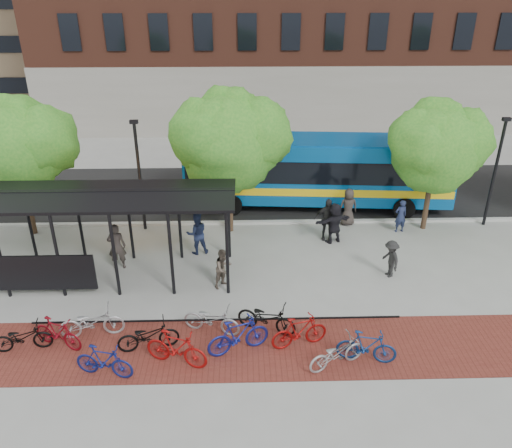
{
  "coord_description": "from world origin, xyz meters",
  "views": [
    {
      "loc": [
        -2.4,
        -17.39,
        10.38
      ],
      "look_at": [
        -1.9,
        0.65,
        1.6
      ],
      "focal_mm": 35.0,
      "sensor_mm": 36.0,
      "label": 1
    }
  ],
  "objects_px": {
    "bike_5": "(176,348)",
    "pedestrian_8": "(223,268)",
    "bike_8": "(266,318)",
    "bike_9": "(299,332)",
    "lamp_post_right": "(495,170)",
    "pedestrian_6": "(348,207)",
    "bike_1": "(58,333)",
    "pedestrian_9": "(391,259)",
    "bike_6": "(212,319)",
    "pedestrian_5": "(335,223)",
    "tree_a": "(18,143)",
    "lamp_post_left": "(139,173)",
    "bike_10": "(337,353)",
    "bike_4": "(148,336)",
    "bike_11": "(366,347)",
    "pedestrian_7": "(401,216)",
    "pedestrian_1": "(117,246)",
    "bus_shelter": "(87,205)",
    "tree_c": "(438,144)",
    "bike_0": "(22,337)",
    "tree_b": "(231,136)",
    "pedestrian_2": "(197,233)",
    "pedestrian_4": "(327,219)",
    "bike_2": "(92,322)",
    "bike_3": "(104,361)"
  },
  "relations": [
    {
      "from": "lamp_post_left",
      "to": "bike_11",
      "type": "height_order",
      "value": "lamp_post_left"
    },
    {
      "from": "bike_8",
      "to": "pedestrian_8",
      "type": "relative_size",
      "value": 1.3
    },
    {
      "from": "bike_9",
      "to": "bike_5",
      "type": "bearing_deg",
      "value": 85.87
    },
    {
      "from": "bike_10",
      "to": "bike_4",
      "type": "bearing_deg",
      "value": 56.35
    },
    {
      "from": "bike_5",
      "to": "pedestrian_8",
      "type": "relative_size",
      "value": 1.28
    },
    {
      "from": "bike_5",
      "to": "bike_8",
      "type": "bearing_deg",
      "value": -41.75
    },
    {
      "from": "tree_b",
      "to": "lamp_post_left",
      "type": "distance_m",
      "value": 4.45
    },
    {
      "from": "pedestrian_9",
      "to": "bike_8",
      "type": "bearing_deg",
      "value": -69.89
    },
    {
      "from": "tree_a",
      "to": "bike_1",
      "type": "height_order",
      "value": "tree_a"
    },
    {
      "from": "pedestrian_7",
      "to": "bike_1",
      "type": "bearing_deg",
      "value": 19.41
    },
    {
      "from": "bike_4",
      "to": "pedestrian_1",
      "type": "relative_size",
      "value": 0.98
    },
    {
      "from": "bike_1",
      "to": "pedestrian_4",
      "type": "height_order",
      "value": "pedestrian_4"
    },
    {
      "from": "bike_5",
      "to": "bike_8",
      "type": "height_order",
      "value": "bike_5"
    },
    {
      "from": "bike_11",
      "to": "tree_c",
      "type": "bearing_deg",
      "value": -16.11
    },
    {
      "from": "lamp_post_right",
      "to": "bike_1",
      "type": "bearing_deg",
      "value": -154.18
    },
    {
      "from": "lamp_post_right",
      "to": "pedestrian_1",
      "type": "xyz_separation_m",
      "value": [
        -16.43,
        -3.52,
        -1.78
      ]
    },
    {
      "from": "pedestrian_2",
      "to": "pedestrian_9",
      "type": "relative_size",
      "value": 1.21
    },
    {
      "from": "tree_a",
      "to": "bus_shelter",
      "type": "bearing_deg",
      "value": -45.4
    },
    {
      "from": "bike_8",
      "to": "bike_9",
      "type": "height_order",
      "value": "bike_9"
    },
    {
      "from": "lamp_post_right",
      "to": "bike_2",
      "type": "bearing_deg",
      "value": -154.39
    },
    {
      "from": "lamp_post_right",
      "to": "pedestrian_4",
      "type": "height_order",
      "value": "lamp_post_right"
    },
    {
      "from": "bike_9",
      "to": "lamp_post_left",
      "type": "bearing_deg",
      "value": 21.21
    },
    {
      "from": "bike_6",
      "to": "pedestrian_5",
      "type": "xyz_separation_m",
      "value": [
        5.05,
        6.2,
        0.41
      ]
    },
    {
      "from": "tree_b",
      "to": "tree_a",
      "type": "bearing_deg",
      "value": -180.0
    },
    {
      "from": "tree_b",
      "to": "pedestrian_9",
      "type": "distance_m",
      "value": 8.32
    },
    {
      "from": "tree_a",
      "to": "lamp_post_left",
      "type": "height_order",
      "value": "tree_a"
    },
    {
      "from": "lamp_post_right",
      "to": "pedestrian_6",
      "type": "distance_m",
      "value": 6.76
    },
    {
      "from": "tree_b",
      "to": "bike_10",
      "type": "distance_m",
      "value": 10.54
    },
    {
      "from": "tree_a",
      "to": "bike_10",
      "type": "bearing_deg",
      "value": -37.05
    },
    {
      "from": "bike_4",
      "to": "pedestrian_6",
      "type": "bearing_deg",
      "value": -54.81
    },
    {
      "from": "pedestrian_9",
      "to": "lamp_post_right",
      "type": "bearing_deg",
      "value": 114.15
    },
    {
      "from": "tree_b",
      "to": "pedestrian_8",
      "type": "bearing_deg",
      "value": -93.26
    },
    {
      "from": "bike_5",
      "to": "pedestrian_7",
      "type": "bearing_deg",
      "value": -27.48
    },
    {
      "from": "pedestrian_2",
      "to": "tree_c",
      "type": "bearing_deg",
      "value": 176.27
    },
    {
      "from": "tree_a",
      "to": "pedestrian_9",
      "type": "relative_size",
      "value": 4.06
    },
    {
      "from": "bike_6",
      "to": "pedestrian_2",
      "type": "xyz_separation_m",
      "value": [
        -0.88,
        5.36,
        0.42
      ]
    },
    {
      "from": "bus_shelter",
      "to": "tree_c",
      "type": "distance_m",
      "value": 14.77
    },
    {
      "from": "bike_6",
      "to": "pedestrian_4",
      "type": "relative_size",
      "value": 1.0
    },
    {
      "from": "bike_2",
      "to": "bike_11",
      "type": "relative_size",
      "value": 1.14
    },
    {
      "from": "pedestrian_4",
      "to": "pedestrian_1",
      "type": "bearing_deg",
      "value": -158.12
    },
    {
      "from": "bike_8",
      "to": "bike_9",
      "type": "relative_size",
      "value": 1.09
    },
    {
      "from": "bike_6",
      "to": "pedestrian_2",
      "type": "height_order",
      "value": "pedestrian_2"
    },
    {
      "from": "pedestrian_8",
      "to": "pedestrian_9",
      "type": "bearing_deg",
      "value": -38.5
    },
    {
      "from": "bike_1",
      "to": "pedestrian_9",
      "type": "distance_m",
      "value": 12.15
    },
    {
      "from": "bike_3",
      "to": "pedestrian_5",
      "type": "height_order",
      "value": "pedestrian_5"
    },
    {
      "from": "pedestrian_1",
      "to": "pedestrian_5",
      "type": "xyz_separation_m",
      "value": [
        9.0,
        1.98,
        -0.05
      ]
    },
    {
      "from": "lamp_post_left",
      "to": "pedestrian_1",
      "type": "relative_size",
      "value": 2.64
    },
    {
      "from": "bike_6",
      "to": "bike_11",
      "type": "bearing_deg",
      "value": -90.12
    },
    {
      "from": "lamp_post_right",
      "to": "bike_11",
      "type": "distance_m",
      "value": 12.29
    },
    {
      "from": "bike_0",
      "to": "pedestrian_6",
      "type": "xyz_separation_m",
      "value": [
        11.81,
        8.65,
        0.43
      ]
    }
  ]
}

